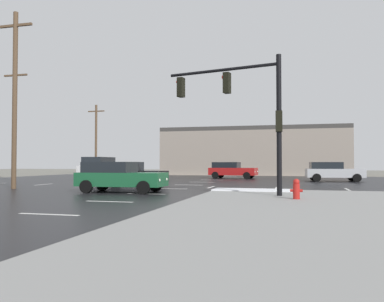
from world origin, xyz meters
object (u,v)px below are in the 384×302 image
sedan_green (119,176)px  sedan_silver (332,171)px  suv_white (99,168)px  sedan_red (231,170)px  fire_hydrant (296,189)px  sedan_black (128,174)px  traffic_signal_mast (246,103)px  utility_pole_distant (96,138)px  utility_pole_mid (15,96)px  utility_pole_far (15,121)px

sedan_green → sedan_silver: same height
suv_white → sedan_red: 12.47m
fire_hydrant → sedan_black: sedan_black is taller
sedan_black → sedan_red: (4.28, 14.78, 0.00)m
suv_white → sedan_silver: size_ratio=1.06×
traffic_signal_mast → utility_pole_distant: (-22.11, 27.37, 0.40)m
sedan_silver → utility_pole_distant: (-27.14, 10.82, 3.77)m
sedan_red → utility_pole_mid: bearing=-112.9°
utility_pole_distant → fire_hydrant: bearing=-50.2°
sedan_green → suv_white: 15.89m
traffic_signal_mast → utility_pole_mid: 14.15m
traffic_signal_mast → utility_pole_far: size_ratio=0.63×
traffic_signal_mast → sedan_green: size_ratio=1.34×
sedan_black → utility_pole_distant: (-13.95, 21.82, 3.77)m
sedan_green → sedan_black: same height
traffic_signal_mast → sedan_silver: size_ratio=1.31×
fire_hydrant → utility_pole_distant: size_ratio=0.09×
utility_pole_far → utility_pole_distant: bearing=95.5°
fire_hydrant → utility_pole_mid: 17.26m
fire_hydrant → suv_white: (-17.17, 16.49, 0.55)m
sedan_silver → sedan_red: (-8.91, 3.77, 0.00)m
traffic_signal_mast → fire_hydrant: traffic_signal_mast is taller
sedan_black → utility_pole_far: (-12.34, 4.90, 4.20)m
sedan_silver → utility_pole_far: utility_pole_far is taller
utility_pole_mid → traffic_signal_mast: bearing=-8.9°
traffic_signal_mast → suv_white: traffic_signal_mast is taller
sedan_red → utility_pole_distant: utility_pole_distant is taller
sedan_green → utility_pole_far: size_ratio=0.47×
sedan_silver → utility_pole_mid: size_ratio=0.44×
fire_hydrant → suv_white: bearing=136.2°
traffic_signal_mast → sedan_black: traffic_signal_mast is taller
sedan_red → utility_pole_far: size_ratio=0.48×
sedan_green → sedan_silver: (11.79, 15.37, 0.00)m
utility_pole_distant → utility_pole_far: bearing=-84.5°
utility_pole_mid → utility_pole_far: size_ratio=1.09×
sedan_silver → sedan_black: 17.18m
suv_white → sedan_silver: 20.14m
sedan_green → suv_white: size_ratio=0.93×
suv_white → utility_pole_far: utility_pole_far is taller
sedan_red → utility_pole_distant: (-18.23, 7.04, 3.77)m
suv_white → utility_pole_distant: utility_pole_distant is taller
sedan_silver → utility_pole_far: (-25.52, -6.11, 4.20)m
traffic_signal_mast → suv_white: 21.29m
sedan_black → utility_pole_mid: bearing=-147.1°
utility_pole_mid → utility_pole_far: (-6.57, 8.26, -0.43)m
sedan_green → utility_pole_distant: 30.59m
sedan_green → sedan_red: 19.36m
sedan_silver → utility_pole_mid: 24.23m
suv_white → traffic_signal_mast: bearing=-138.0°
sedan_silver → sedan_black: bearing=-145.2°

